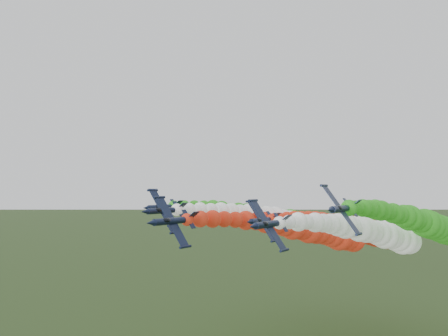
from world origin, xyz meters
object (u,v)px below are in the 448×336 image
at_px(jet_inner_left, 299,224).
at_px(jet_outer_right, 427,224).
at_px(jet_lead, 317,232).
at_px(jet_trail, 361,230).
at_px(jet_inner_right, 380,234).
at_px(jet_outer_left, 289,221).

distance_m(jet_inner_left, jet_outer_right, 35.88).
bearing_deg(jet_lead, jet_trail, 81.76).
distance_m(jet_lead, jet_trail, 27.21).
distance_m(jet_inner_left, jet_inner_right, 23.87).
height_order(jet_lead, jet_outer_right, jet_outer_right).
bearing_deg(jet_inner_left, jet_inner_right, 3.77).
bearing_deg(jet_inner_right, jet_outer_left, 160.80).
distance_m(jet_lead, jet_inner_right, 17.44).
xyz_separation_m(jet_outer_right, jet_trail, (-21.18, 8.59, -3.43)).
relative_size(jet_inner_right, jet_outer_right, 1.00).
height_order(jet_outer_right, jet_trail, jet_outer_right).
bearing_deg(jet_lead, jet_inner_left, 138.50).
distance_m(jet_outer_left, jet_trail, 23.85).
height_order(jet_inner_left, jet_outer_right, jet_outer_right).
bearing_deg(jet_outer_left, jet_inner_right, -19.20).
bearing_deg(jet_outer_left, jet_lead, -48.27).
distance_m(jet_inner_right, jet_trail, 20.02).
bearing_deg(jet_lead, jet_outer_right, 36.13).
bearing_deg(jet_inner_left, jet_outer_left, 126.62).
height_order(jet_inner_right, jet_outer_right, jet_outer_right).
relative_size(jet_outer_left, jet_outer_right, 1.01).
xyz_separation_m(jet_outer_left, jet_outer_right, (44.30, -3.25, 1.09)).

